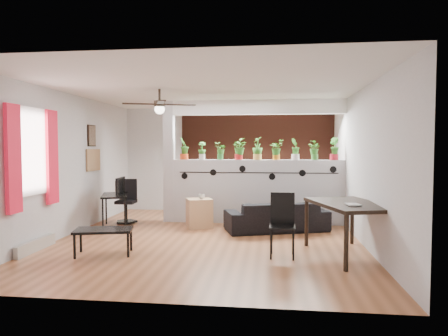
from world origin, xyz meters
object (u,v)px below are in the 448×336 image
computer_desk (115,198)px  coffee_table (104,232)px  potted_plant_0 (184,148)px  ceiling_fan (160,106)px  potted_plant_1 (202,150)px  office_chair (127,204)px  potted_plant_5 (276,149)px  cube_shelf (199,213)px  potted_plant_7 (315,150)px  potted_plant_8 (334,148)px  dining_table (350,208)px  potted_plant_2 (220,150)px  potted_plant_3 (239,148)px  cup (202,196)px  potted_plant_4 (257,148)px  folding_chair (282,219)px  potted_plant_6 (295,148)px  sofa (276,217)px

computer_desk → coffee_table: (0.61, -1.96, -0.26)m
potted_plant_0 → ceiling_fan: bearing=-90.6°
potted_plant_1 → office_chair: size_ratio=0.41×
potted_plant_5 → cube_shelf: 2.09m
potted_plant_7 → potted_plant_8: potted_plant_8 is taller
office_chair → dining_table: bearing=-26.7°
potted_plant_0 → potted_plant_2: bearing=0.0°
potted_plant_5 → dining_table: size_ratio=0.26×
potted_plant_3 → coffee_table: 3.53m
potted_plant_1 → cup: size_ratio=3.08×
computer_desk → dining_table: bearing=-20.5°
potted_plant_0 → potted_plant_4: size_ratio=1.01×
cube_shelf → cup: 0.34m
potted_plant_7 → coffee_table: size_ratio=0.44×
ceiling_fan → folding_chair: (2.06, -0.70, -1.76)m
folding_chair → cube_shelf: bearing=130.2°
potted_plant_3 → potted_plant_8: 1.98m
dining_table → potted_plant_6: bearing=105.4°
dining_table → potted_plant_7: bearing=96.3°
cup → dining_table: (2.54, -1.80, 0.08)m
potted_plant_1 → folding_chair: size_ratio=0.40×
potted_plant_7 → computer_desk: potted_plant_7 is taller
potted_plant_3 → potted_plant_6: 1.19m
potted_plant_5 → office_chair: bearing=-174.8°
cup → coffee_table: (-1.11, -2.17, -0.28)m
ceiling_fan → potted_plant_4: size_ratio=2.50×
potted_plant_1 → potted_plant_6: 1.98m
ceiling_fan → dining_table: (3.05, -0.60, -1.60)m
potted_plant_1 → potted_plant_2: potted_plant_1 is taller
potted_plant_0 → potted_plant_5: size_ratio=1.16×
potted_plant_5 → sofa: size_ratio=0.23×
potted_plant_4 → potted_plant_5: 0.40m
potted_plant_2 → potted_plant_7: (1.97, 0.00, 0.02)m
potted_plant_1 → potted_plant_7: 2.37m
potted_plant_1 → computer_desk: (-1.63, -0.81, -0.94)m
ceiling_fan → potted_plant_5: bearing=42.1°
potted_plant_6 → cup: (-1.88, -0.60, -0.96)m
potted_plant_2 → coffee_table: bearing=-117.0°
cube_shelf → dining_table: (2.59, -1.80, 0.42)m
potted_plant_8 → computer_desk: bearing=-169.5°
ceiling_fan → potted_plant_5: (1.99, 1.80, -0.74)m
computer_desk → potted_plant_6: bearing=12.7°
sofa → potted_plant_7: bearing=-155.8°
potted_plant_3 → potted_plant_5: size_ratio=1.09×
potted_plant_2 → dining_table: 3.39m
potted_plant_2 → potted_plant_6: 1.58m
sofa → cup: bearing=-22.5°
potted_plant_7 → computer_desk: 4.19m
potted_plant_5 → folding_chair: bearing=-88.5°
coffee_table → cube_shelf: bearing=63.9°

